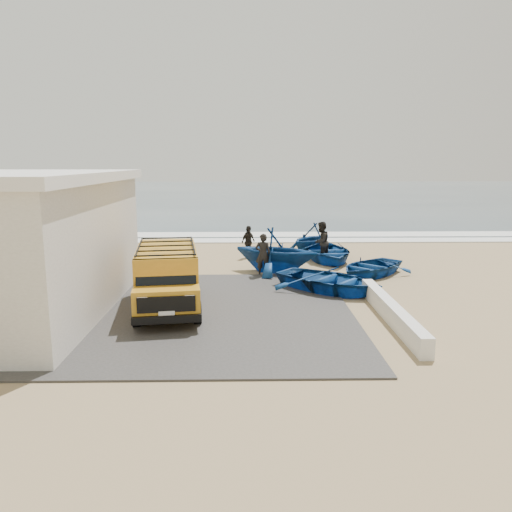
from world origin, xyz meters
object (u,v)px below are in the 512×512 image
object	(u,v)px
boat_mid_right	(328,252)
fisherman_middle	(321,242)
parapet	(391,312)
fisherman_front	(263,255)
boat_near_right	(370,267)
van	(167,275)
boat_near_left	(329,280)
fisherman_back	(248,242)
boat_mid_left	(276,250)
boat_far_left	(312,239)

from	to	relation	value
boat_mid_right	fisherman_middle	size ratio (longest dim) A/B	2.21
parapet	fisherman_front	size ratio (longest dim) A/B	3.44
boat_near_right	boat_mid_right	xyz separation A→B (m)	(-1.24, 3.10, 0.07)
boat_near_right	fisherman_front	size ratio (longest dim) A/B	2.01
van	fisherman_front	world-z (taller)	van
boat_near_left	fisherman_front	xyz separation A→B (m)	(-2.29, 2.64, 0.45)
fisherman_back	boat_near_right	bearing A→B (deg)	-88.39
fisherman_front	boat_mid_right	bearing A→B (deg)	-129.36
parapet	fisherman_middle	size ratio (longest dim) A/B	3.20
boat_near_right	boat_near_left	bearing A→B (deg)	-83.89
van	boat_mid_right	world-z (taller)	van
van	boat_mid_right	size ratio (longest dim) A/B	1.19
van	boat_mid_left	xyz separation A→B (m)	(3.72, 5.29, -0.14)
fisherman_back	parapet	bearing A→B (deg)	-116.96
boat_near_left	boat_mid_left	size ratio (longest dim) A/B	1.14
van	boat_mid_left	world-z (taller)	van
boat_far_left	fisherman_back	distance (m)	3.31
van	boat_near_left	bearing A→B (deg)	12.23
boat_far_left	fisherman_middle	size ratio (longest dim) A/B	1.61
parapet	boat_mid_right	world-z (taller)	boat_mid_right
boat_near_right	fisherman_middle	xyz separation A→B (m)	(-1.58, 2.94, 0.57)
boat_mid_left	fisherman_back	bearing A→B (deg)	43.57
boat_mid_right	boat_far_left	world-z (taller)	boat_far_left
boat_near_left	van	bearing A→B (deg)	151.31
boat_mid_right	fisherman_middle	distance (m)	0.63
van	fisherman_back	size ratio (longest dim) A/B	3.17
boat_near_left	boat_near_right	size ratio (longest dim) A/B	1.16
boat_near_right	fisherman_back	world-z (taller)	fisherman_back
parapet	boat_near_left	world-z (taller)	boat_near_left
boat_near_left	fisherman_front	distance (m)	3.52
parapet	fisherman_front	xyz separation A→B (m)	(-3.55, 6.02, 0.60)
boat_mid_left	fisherman_middle	bearing A→B (deg)	-20.86
fisherman_middle	boat_near_left	bearing A→B (deg)	32.03
boat_near_right	boat_mid_right	bearing A→B (deg)	157.35
boat_near_right	fisherman_middle	world-z (taller)	fisherman_middle
boat_far_left	boat_mid_left	bearing A→B (deg)	-76.88
fisherman_middle	fisherman_front	bearing A→B (deg)	-7.23
boat_mid_left	parapet	bearing A→B (deg)	-131.36
parapet	boat_near_right	world-z (taller)	boat_near_right
boat_mid_right	fisherman_front	xyz separation A→B (m)	(-3.13, -3.00, 0.44)
boat_mid_left	boat_far_left	xyz separation A→B (m)	(2.07, 4.06, -0.15)
boat_far_left	fisherman_back	world-z (taller)	boat_far_left
boat_near_left	boat_mid_left	bearing A→B (deg)	69.03
fisherman_middle	boat_far_left	bearing A→B (deg)	-137.45
boat_mid_right	fisherman_middle	world-z (taller)	fisherman_middle
boat_mid_right	boat_mid_left	bearing A→B (deg)	-141.62
van	fisherman_front	size ratio (longest dim) A/B	2.83
parapet	boat_near_left	distance (m)	3.62
parapet	boat_far_left	distance (m)	10.76
fisherman_middle	fisherman_back	distance (m)	3.54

